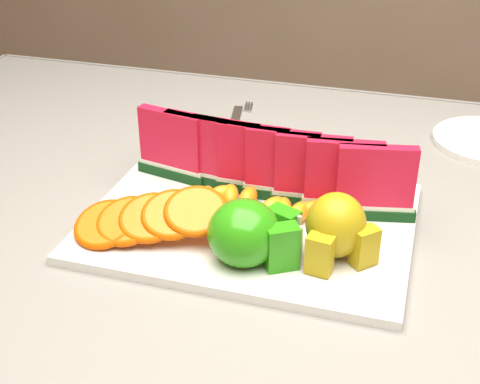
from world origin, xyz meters
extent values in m
cube|color=#4B3320|center=(0.00, 0.00, 0.73)|extent=(1.40, 0.90, 0.03)
cube|color=#4B3320|center=(-0.64, 0.39, 0.36)|extent=(0.06, 0.06, 0.72)
cube|color=slate|center=(0.00, 0.00, 0.75)|extent=(1.52, 1.02, 0.01)
cube|color=slate|center=(0.00, 0.51, 0.66)|extent=(1.52, 0.01, 0.20)
cube|color=silver|center=(-0.06, 0.00, 0.76)|extent=(0.40, 0.30, 0.01)
ellipsoid|color=#3A8C18|center=(-0.04, -0.09, 0.80)|extent=(0.09, 0.09, 0.08)
cube|color=#3A8C18|center=(0.00, -0.10, 0.80)|extent=(0.04, 0.04, 0.06)
cube|color=beige|center=(0.01, -0.10, 0.80)|extent=(0.03, 0.02, 0.05)
cube|color=#3A8C18|center=(-0.01, -0.06, 0.80)|extent=(0.04, 0.04, 0.06)
cube|color=beige|center=(0.00, -0.06, 0.80)|extent=(0.03, 0.02, 0.05)
ellipsoid|color=#B18F05|center=(0.05, -0.05, 0.81)|extent=(0.08, 0.08, 0.08)
cube|color=#B18F05|center=(0.04, -0.09, 0.79)|extent=(0.03, 0.02, 0.05)
cube|color=#B18F05|center=(0.09, -0.06, 0.79)|extent=(0.03, 0.03, 0.05)
cube|color=silver|center=(-0.17, 0.28, 0.76)|extent=(0.05, 0.17, 0.00)
cube|color=silver|center=(-0.18, 0.37, 0.76)|extent=(0.01, 0.04, 0.00)
cube|color=silver|center=(-0.17, 0.37, 0.76)|extent=(0.01, 0.04, 0.00)
cube|color=silver|center=(-0.17, 0.37, 0.76)|extent=(0.01, 0.04, 0.00)
cube|color=#0A3813|center=(-0.19, 0.07, 0.78)|extent=(0.11, 0.04, 0.01)
cube|color=silver|center=(-0.19, 0.07, 0.79)|extent=(0.10, 0.04, 0.01)
cube|color=red|center=(-0.19, 0.07, 0.83)|extent=(0.10, 0.04, 0.08)
cube|color=#0A3813|center=(-0.15, 0.07, 0.78)|extent=(0.11, 0.04, 0.01)
cube|color=silver|center=(-0.15, 0.07, 0.79)|extent=(0.10, 0.03, 0.01)
cube|color=red|center=(-0.15, 0.07, 0.83)|extent=(0.10, 0.03, 0.08)
cube|color=#0A3813|center=(-0.11, 0.06, 0.78)|extent=(0.11, 0.03, 0.01)
cube|color=silver|center=(-0.11, 0.06, 0.79)|extent=(0.10, 0.03, 0.01)
cube|color=red|center=(-0.11, 0.06, 0.83)|extent=(0.10, 0.02, 0.08)
cube|color=#0A3813|center=(-0.07, 0.06, 0.78)|extent=(0.11, 0.02, 0.01)
cube|color=silver|center=(-0.07, 0.06, 0.79)|extent=(0.10, 0.02, 0.01)
cube|color=red|center=(-0.07, 0.06, 0.83)|extent=(0.10, 0.02, 0.08)
cube|color=#0A3813|center=(-0.03, 0.05, 0.78)|extent=(0.11, 0.02, 0.01)
cube|color=silver|center=(-0.03, 0.05, 0.79)|extent=(0.10, 0.02, 0.01)
cube|color=red|center=(-0.03, 0.05, 0.83)|extent=(0.10, 0.02, 0.08)
cube|color=#0A3813|center=(0.01, 0.05, 0.78)|extent=(0.11, 0.03, 0.01)
cube|color=silver|center=(0.01, 0.05, 0.79)|extent=(0.10, 0.03, 0.01)
cube|color=red|center=(0.01, 0.05, 0.83)|extent=(0.10, 0.02, 0.08)
cube|color=#0A3813|center=(0.05, 0.05, 0.78)|extent=(0.11, 0.04, 0.01)
cube|color=silver|center=(0.05, 0.05, 0.79)|extent=(0.10, 0.03, 0.01)
cube|color=red|center=(0.05, 0.05, 0.83)|extent=(0.10, 0.03, 0.08)
cube|color=#0A3813|center=(0.09, 0.04, 0.78)|extent=(0.11, 0.04, 0.01)
cube|color=silver|center=(0.09, 0.04, 0.79)|extent=(0.10, 0.04, 0.01)
cube|color=red|center=(0.09, 0.04, 0.83)|extent=(0.10, 0.04, 0.08)
cylinder|color=#FB3905|center=(-0.22, -0.09, 0.79)|extent=(0.08, 0.08, 0.03)
torus|color=red|center=(-0.22, -0.09, 0.79)|extent=(0.09, 0.09, 0.03)
cylinder|color=#FB3905|center=(-0.19, -0.08, 0.79)|extent=(0.07, 0.07, 0.03)
torus|color=red|center=(-0.19, -0.08, 0.79)|extent=(0.08, 0.08, 0.03)
cylinder|color=#FB3905|center=(-0.16, -0.08, 0.80)|extent=(0.07, 0.07, 0.03)
torus|color=red|center=(-0.16, -0.08, 0.80)|extent=(0.08, 0.08, 0.03)
cylinder|color=#FB3905|center=(-0.14, -0.07, 0.80)|extent=(0.08, 0.08, 0.03)
torus|color=red|center=(-0.14, -0.07, 0.80)|extent=(0.09, 0.09, 0.03)
cylinder|color=#FB3905|center=(-0.11, -0.06, 0.80)|extent=(0.08, 0.08, 0.03)
torus|color=red|center=(-0.11, -0.06, 0.80)|extent=(0.09, 0.09, 0.03)
cylinder|color=#FB3905|center=(-0.17, 0.13, 0.78)|extent=(0.08, 0.08, 0.03)
torus|color=red|center=(-0.17, 0.13, 0.78)|extent=(0.09, 0.09, 0.03)
cylinder|color=#FB3905|center=(-0.13, 0.13, 0.79)|extent=(0.09, 0.09, 0.03)
torus|color=red|center=(-0.13, 0.13, 0.79)|extent=(0.10, 0.10, 0.03)
cylinder|color=#FB3905|center=(-0.08, 0.13, 0.79)|extent=(0.09, 0.09, 0.03)
torus|color=red|center=(-0.08, 0.13, 0.79)|extent=(0.10, 0.10, 0.03)
cylinder|color=#FB3905|center=(-0.03, 0.13, 0.79)|extent=(0.10, 0.10, 0.03)
torus|color=red|center=(-0.03, 0.13, 0.79)|extent=(0.11, 0.11, 0.03)
cylinder|color=#FB3905|center=(0.02, 0.13, 0.80)|extent=(0.10, 0.10, 0.03)
torus|color=red|center=(0.02, 0.13, 0.80)|extent=(0.11, 0.11, 0.03)
ellipsoid|color=#F45C18|center=(-0.12, 0.01, 0.78)|extent=(0.03, 0.04, 0.03)
ellipsoid|color=#F45C18|center=(-0.11, 0.02, 0.78)|extent=(0.05, 0.04, 0.03)
ellipsoid|color=#F45C18|center=(-0.09, 0.02, 0.78)|extent=(0.03, 0.05, 0.03)
ellipsoid|color=#F45C18|center=(-0.07, 0.02, 0.78)|extent=(0.02, 0.04, 0.03)
ellipsoid|color=#F45C18|center=(-0.03, 0.01, 0.78)|extent=(0.04, 0.05, 0.03)
ellipsoid|color=#F45C18|center=(-0.02, 0.01, 0.78)|extent=(0.02, 0.04, 0.03)
ellipsoid|color=#F45C18|center=(0.00, 0.01, 0.78)|extent=(0.03, 0.05, 0.03)
ellipsoid|color=#F45C18|center=(0.02, 0.02, 0.78)|extent=(0.05, 0.04, 0.03)
ellipsoid|color=#F45C18|center=(0.05, 0.00, 0.78)|extent=(0.03, 0.05, 0.03)
camera|label=1|loc=(0.13, -0.69, 1.21)|focal=50.00mm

